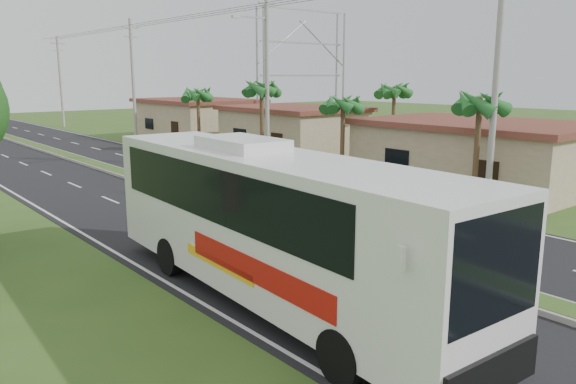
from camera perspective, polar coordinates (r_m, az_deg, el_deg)
ground at (r=18.70m, az=11.18°, el=-7.01°), size 180.00×180.00×0.00m
road_asphalt at (r=34.53m, az=-15.40°, el=1.39°), size 14.00×160.00×0.02m
median_strip at (r=34.52m, az=-15.41°, el=1.54°), size 1.20×160.00×0.18m
lane_edge_left at (r=32.43m, az=-26.21°, el=-0.06°), size 0.12×160.00×0.01m
lane_edge_right at (r=37.73m, az=-6.11°, el=2.57°), size 0.12×160.00×0.01m
shop_near at (r=32.94m, az=18.71°, el=3.83°), size 8.60×12.60×3.52m
shop_mid at (r=43.43m, az=0.44°, el=6.30°), size 7.60×10.60×3.67m
shop_far at (r=54.85m, az=-9.11°, el=7.34°), size 8.60×11.60×3.82m
palm_verge_a at (r=26.87m, az=18.91°, el=8.54°), size 2.40×2.40×5.45m
palm_verge_b at (r=32.80m, az=5.62°, el=8.88°), size 2.40×2.40×5.05m
palm_verge_c at (r=37.66m, az=-2.72°, el=10.44°), size 2.40×2.40×5.85m
palm_verge_d at (r=45.44m, az=-9.15°, el=9.79°), size 2.40×2.40×5.25m
palm_behind_shop at (r=40.80m, az=10.75°, el=10.08°), size 2.40×2.40×5.65m
utility_pole_a at (r=25.90m, az=20.36°, el=10.41°), size 1.60×0.28×11.00m
utility_pole_b at (r=36.66m, az=-2.19°, el=12.18°), size 3.20×0.28×12.00m
utility_pole_c at (r=53.93m, az=-15.47°, el=10.99°), size 1.60×0.28×11.00m
utility_pole_d at (r=72.60m, az=-22.12°, el=10.43°), size 1.60×0.28×10.50m
billboard_lattice at (r=54.53m, az=1.49°, el=12.61°), size 10.18×1.18×12.07m
coach_bus_main at (r=14.64m, az=-1.97°, el=-2.41°), size 3.46×13.38×4.28m
motorcyclist at (r=23.96m, az=-4.35°, el=-0.74°), size 1.69×0.86×2.17m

